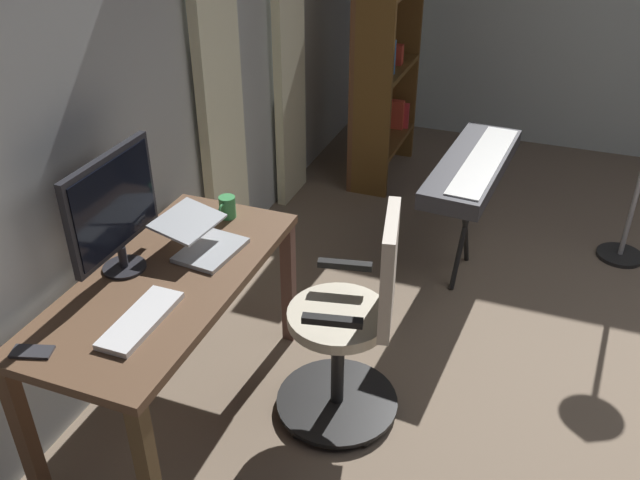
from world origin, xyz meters
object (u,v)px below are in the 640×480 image
(office_chair, at_px, (353,328))
(computer_monitor, at_px, (113,207))
(desk, at_px, (168,297))
(bookshelf, at_px, (380,64))
(cell_phone_by_monitor, at_px, (32,352))
(laptop, at_px, (202,239))
(mug_coffee, at_px, (227,207))
(computer_keyboard, at_px, (141,320))
(piano_keyboard, at_px, (473,169))

(office_chair, relative_size, computer_monitor, 1.92)
(desk, bearing_deg, bookshelf, 177.71)
(office_chair, xyz_separation_m, bookshelf, (-2.48, -0.63, 0.38))
(cell_phone_by_monitor, xyz_separation_m, bookshelf, (-3.31, 0.29, 0.12))
(laptop, height_order, bookshelf, bookshelf)
(desk, bearing_deg, computer_monitor, -88.73)
(bookshelf, bearing_deg, cell_phone_by_monitor, -5.09)
(desk, xyz_separation_m, computer_monitor, (0.00, -0.20, 0.39))
(desk, relative_size, office_chair, 1.32)
(office_chair, relative_size, laptop, 2.89)
(office_chair, height_order, bookshelf, bookshelf)
(computer_monitor, relative_size, mug_coffee, 4.23)
(computer_monitor, bearing_deg, mug_coffee, 159.27)
(cell_phone_by_monitor, height_order, mug_coffee, mug_coffee)
(computer_monitor, distance_m, computer_keyboard, 0.48)
(computer_keyboard, bearing_deg, mug_coffee, -175.35)
(desk, bearing_deg, piano_keyboard, 146.86)
(office_chair, distance_m, cell_phone_by_monitor, 1.26)
(computer_monitor, bearing_deg, office_chair, 105.39)
(desk, xyz_separation_m, piano_keyboard, (-1.54, 1.00, 0.08))
(piano_keyboard, bearing_deg, mug_coffee, -40.51)
(piano_keyboard, bearing_deg, computer_keyboard, -22.51)
(bookshelf, xyz_separation_m, piano_keyboard, (1.20, 0.89, -0.15))
(office_chair, distance_m, piano_keyboard, 1.33)
(office_chair, distance_m, bookshelf, 2.59)
(laptop, bearing_deg, computer_keyboard, 9.23)
(office_chair, bearing_deg, desk, 97.06)
(office_chair, distance_m, computer_monitor, 1.11)
(desk, relative_size, computer_monitor, 2.53)
(desk, distance_m, computer_monitor, 0.44)
(desk, height_order, computer_keyboard, computer_keyboard)
(desk, relative_size, piano_keyboard, 1.26)
(office_chair, bearing_deg, laptop, 79.11)
(desk, xyz_separation_m, bookshelf, (-2.73, 0.11, 0.23))
(mug_coffee, distance_m, piano_keyboard, 1.41)
(cell_phone_by_monitor, bearing_deg, bookshelf, 157.39)
(laptop, relative_size, mug_coffee, 2.82)
(desk, bearing_deg, laptop, 169.48)
(bookshelf, bearing_deg, computer_monitor, -6.35)
(computer_keyboard, bearing_deg, office_chair, 129.45)
(office_chair, relative_size, computer_keyboard, 2.63)
(desk, distance_m, bookshelf, 2.74)
(computer_monitor, relative_size, bookshelf, 0.32)
(computer_monitor, distance_m, cell_phone_by_monitor, 0.64)
(laptop, bearing_deg, mug_coffee, -167.65)
(bookshelf, height_order, piano_keyboard, bookshelf)
(computer_keyboard, height_order, cell_phone_by_monitor, computer_keyboard)
(laptop, bearing_deg, bookshelf, -175.78)
(office_chair, bearing_deg, cell_phone_by_monitor, 119.99)
(mug_coffee, bearing_deg, office_chair, 68.55)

